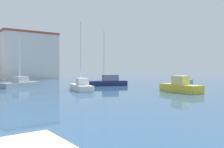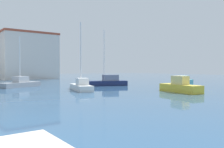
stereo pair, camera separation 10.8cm
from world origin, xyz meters
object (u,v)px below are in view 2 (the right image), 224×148
motorboat_yellow_mid_harbor (180,87)px  sailboat_navy_behind_lamppost (106,82)px  sailboat_grey_far_right (20,83)px  sailboat_white_near_pier (81,86)px  motorboat_teal_distant_north (184,83)px

motorboat_yellow_mid_harbor → sailboat_navy_behind_lamppost: (-0.80, 12.34, 0.01)m
sailboat_grey_far_right → sailboat_white_near_pier: 9.98m
sailboat_navy_behind_lamppost → motorboat_teal_distant_north: bearing=-47.5°
motorboat_yellow_mid_harbor → sailboat_navy_behind_lamppost: 12.37m
motorboat_teal_distant_north → motorboat_yellow_mid_harbor: bearing=-147.3°
motorboat_teal_distant_north → sailboat_navy_behind_lamppost: bearing=132.5°
sailboat_white_near_pier → sailboat_navy_behind_lamppost: (6.45, 4.31, 0.07)m
motorboat_yellow_mid_harbor → sailboat_grey_far_right: bearing=123.8°
sailboat_grey_far_right → motorboat_yellow_mid_harbor: 20.57m
sailboat_grey_far_right → motorboat_teal_distant_north: bearing=-35.4°
motorboat_yellow_mid_harbor → motorboat_teal_distant_north: (6.62, 4.25, -0.03)m
motorboat_yellow_mid_harbor → motorboat_teal_distant_north: 7.87m
sailboat_grey_far_right → sailboat_navy_behind_lamppost: sailboat_navy_behind_lamppost is taller
sailboat_white_near_pier → motorboat_teal_distant_north: 14.37m
sailboat_grey_far_right → sailboat_navy_behind_lamppost: size_ratio=0.84×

